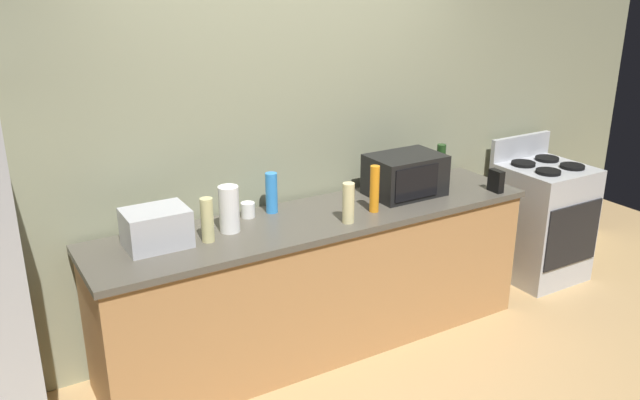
% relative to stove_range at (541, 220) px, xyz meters
% --- Properties ---
extents(ground_plane, '(8.00, 8.00, 0.00)m').
position_rel_stove_range_xyz_m(ground_plane, '(-2.00, -0.40, -0.46)').
color(ground_plane, tan).
extents(back_wall, '(6.40, 0.10, 2.70)m').
position_rel_stove_range_xyz_m(back_wall, '(-2.00, 0.41, 0.89)').
color(back_wall, gray).
rests_on(back_wall, ground_plane).
extents(counter_run, '(2.84, 0.64, 0.90)m').
position_rel_stove_range_xyz_m(counter_run, '(-2.00, 0.00, -0.01)').
color(counter_run, '#B27F4C').
rests_on(counter_run, ground_plane).
extents(stove_range, '(0.60, 0.61, 1.08)m').
position_rel_stove_range_xyz_m(stove_range, '(0.00, 0.00, 0.00)').
color(stove_range, '#B7BABF').
rests_on(stove_range, ground_plane).
extents(microwave, '(0.48, 0.35, 0.27)m').
position_rel_stove_range_xyz_m(microwave, '(-1.32, 0.05, 0.57)').
color(microwave, black).
rests_on(microwave, counter_run).
extents(toaster_oven, '(0.34, 0.26, 0.21)m').
position_rel_stove_range_xyz_m(toaster_oven, '(-2.99, 0.06, 0.54)').
color(toaster_oven, '#B7BABF').
rests_on(toaster_oven, counter_run).
extents(paper_towel_roll, '(0.12, 0.12, 0.27)m').
position_rel_stove_range_xyz_m(paper_towel_roll, '(-2.57, 0.05, 0.57)').
color(paper_towel_roll, white).
rests_on(paper_towel_roll, counter_run).
extents(cordless_phone, '(0.05, 0.11, 0.15)m').
position_rel_stove_range_xyz_m(cordless_phone, '(-0.76, -0.22, 0.51)').
color(cordless_phone, black).
rests_on(cordless_phone, counter_run).
extents(bottle_wine, '(0.06, 0.06, 0.26)m').
position_rel_stove_range_xyz_m(bottle_wine, '(-0.92, 0.17, 0.57)').
color(bottle_wine, '#1E3F19').
rests_on(bottle_wine, counter_run).
extents(bottle_dish_soap, '(0.06, 0.06, 0.29)m').
position_rel_stove_range_xyz_m(bottle_dish_soap, '(-1.68, -0.11, 0.59)').
color(bottle_dish_soap, orange).
rests_on(bottle_dish_soap, counter_run).
extents(bottle_hand_soap, '(0.07, 0.07, 0.24)m').
position_rel_stove_range_xyz_m(bottle_hand_soap, '(-1.91, -0.18, 0.56)').
color(bottle_hand_soap, beige).
rests_on(bottle_hand_soap, counter_run).
extents(bottle_spray_cleaner, '(0.07, 0.07, 0.25)m').
position_rel_stove_range_xyz_m(bottle_spray_cleaner, '(-2.23, 0.20, 0.56)').
color(bottle_spray_cleaner, '#338CE5').
rests_on(bottle_spray_cleaner, counter_run).
extents(bottle_vinegar, '(0.07, 0.07, 0.25)m').
position_rel_stove_range_xyz_m(bottle_vinegar, '(-2.73, -0.02, 0.56)').
color(bottle_vinegar, beige).
rests_on(bottle_vinegar, counter_run).
extents(mug_white, '(0.08, 0.08, 0.09)m').
position_rel_stove_range_xyz_m(mug_white, '(-2.39, 0.20, 0.48)').
color(mug_white, white).
rests_on(mug_white, counter_run).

